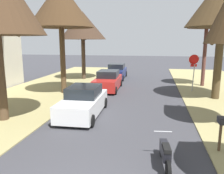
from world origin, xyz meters
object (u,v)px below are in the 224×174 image
object	(u,v)px
parked_sedan_white	(83,102)
parked_sedan_red	(108,81)
curbside_mailbox	(221,125)
street_tree_right_far	(208,13)
stop_sign_far	(194,65)
parked_motorcycle	(165,153)
street_tree_left_far	(83,26)
street_tree_right_mid_b	(224,1)
street_tree_left_mid_b	(60,5)
parked_sedan_navy	(116,72)

from	to	relation	value
parked_sedan_white	parked_sedan_red	bearing A→B (deg)	90.29
parked_sedan_white	curbside_mailbox	xyz separation A→B (m)	(6.13, -3.23, 0.33)
street_tree_right_far	parked_sedan_red	size ratio (longest dim) A/B	1.73
stop_sign_far	street_tree_right_far	bearing A→B (deg)	63.60
parked_sedan_white	parked_sedan_red	world-z (taller)	same
parked_sedan_red	parked_motorcycle	distance (m)	12.21
curbside_mailbox	street_tree_left_far	bearing A→B (deg)	123.37
street_tree_right_far	parked_sedan_red	bearing A→B (deg)	-159.74
street_tree_right_mid_b	street_tree_left_far	bearing A→B (deg)	150.54
street_tree_right_mid_b	street_tree_left_far	size ratio (longest dim) A/B	1.20
stop_sign_far	street_tree_left_mid_b	distance (m)	11.02
street_tree_right_mid_b	parked_motorcycle	world-z (taller)	street_tree_right_mid_b
street_tree_left_mid_b	parked_motorcycle	xyz separation A→B (m)	(7.24, -9.45, -6.02)
stop_sign_far	parked_motorcycle	size ratio (longest dim) A/B	1.42
street_tree_left_mid_b	parked_motorcycle	distance (m)	13.34
street_tree_right_far	parked_motorcycle	world-z (taller)	street_tree_right_far
street_tree_right_far	street_tree_left_far	bearing A→B (deg)	171.12
stop_sign_far	street_tree_left_far	distance (m)	11.70
street_tree_right_far	street_tree_left_mid_b	world-z (taller)	street_tree_left_mid_b
street_tree_right_far	parked_sedan_red	xyz separation A→B (m)	(-8.01, -2.95, -5.60)
stop_sign_far	street_tree_left_far	bearing A→B (deg)	157.39
street_tree_left_far	parked_sedan_navy	xyz separation A→B (m)	(3.31, 1.17, -4.77)
street_tree_right_far	street_tree_left_mid_b	bearing A→B (deg)	-155.83
parked_sedan_white	street_tree_right_far	bearing A→B (deg)	50.77
street_tree_right_mid_b	parked_sedan_white	distance (m)	11.05
street_tree_right_mid_b	curbside_mailbox	xyz separation A→B (m)	(-1.81, -8.28, -5.47)
street_tree_right_far	parked_sedan_white	world-z (taller)	street_tree_right_far
street_tree_left_mid_b	parked_motorcycle	bearing A→B (deg)	-52.53
parked_sedan_white	parked_sedan_red	size ratio (longest dim) A/B	1.00
stop_sign_far	parked_sedan_red	bearing A→B (deg)	-176.15
street_tree_left_far	curbside_mailbox	distance (m)	18.28
parked_motorcycle	parked_sedan_navy	bearing A→B (deg)	104.40
parked_sedan_white	curbside_mailbox	distance (m)	6.94
street_tree_right_mid_b	parked_sedan_red	world-z (taller)	street_tree_right_mid_b
curbside_mailbox	parked_sedan_red	bearing A→B (deg)	121.55
parked_sedan_red	street_tree_right_mid_b	bearing A→B (deg)	-12.48
parked_sedan_red	parked_sedan_navy	xyz separation A→B (m)	(-0.28, 5.94, 0.00)
parked_sedan_white	curbside_mailbox	world-z (taller)	parked_sedan_white
stop_sign_far	street_tree_right_mid_b	size ratio (longest dim) A/B	0.35
street_tree_left_far	street_tree_left_mid_b	bearing A→B (deg)	-85.54
curbside_mailbox	street_tree_right_mid_b	bearing A→B (deg)	77.64
street_tree_left_far	parked_motorcycle	world-z (taller)	street_tree_left_far
parked_sedan_red	parked_sedan_navy	size ratio (longest dim) A/B	1.00
street_tree_left_mid_b	street_tree_left_far	world-z (taller)	street_tree_left_mid_b
street_tree_left_mid_b	parked_sedan_navy	bearing A→B (deg)	70.75
parked_motorcycle	curbside_mailbox	world-z (taller)	curbside_mailbox
street_tree_left_far	parked_sedan_red	bearing A→B (deg)	-53.03
parked_motorcycle	curbside_mailbox	distance (m)	2.50
stop_sign_far	street_tree_right_far	world-z (taller)	street_tree_right_far
parked_sedan_navy	parked_sedan_white	bearing A→B (deg)	-88.58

